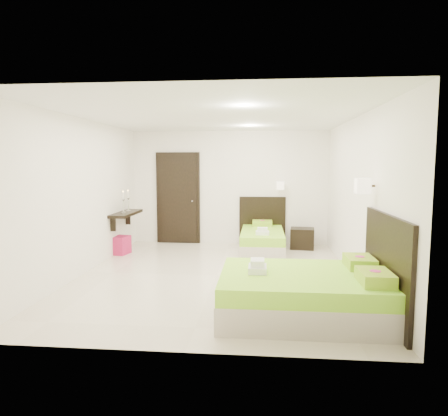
# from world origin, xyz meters

# --- Properties ---
(floor) EXTENTS (5.50, 5.50, 0.00)m
(floor) POSITION_xyz_m (0.00, 0.00, 0.00)
(floor) COLOR beige
(floor) RESTS_ON ground
(bed_single) EXTENTS (1.06, 1.76, 1.45)m
(bed_single) POSITION_xyz_m (0.77, 1.95, 0.27)
(bed_single) COLOR beige
(bed_single) RESTS_ON ground
(bed_double) EXTENTS (2.01, 1.71, 1.66)m
(bed_double) POSITION_xyz_m (1.33, -1.63, 0.30)
(bed_double) COLOR beige
(bed_double) RESTS_ON ground
(nightstand) EXTENTS (0.55, 0.50, 0.45)m
(nightstand) POSITION_xyz_m (1.64, 2.31, 0.22)
(nightstand) COLOR black
(nightstand) RESTS_ON ground
(ottoman) EXTENTS (0.44, 0.44, 0.37)m
(ottoman) POSITION_xyz_m (-2.18, 1.42, 0.19)
(ottoman) COLOR #A61646
(ottoman) RESTS_ON ground
(door) EXTENTS (1.02, 0.15, 2.14)m
(door) POSITION_xyz_m (-1.20, 2.70, 1.05)
(door) COLOR black
(door) RESTS_ON ground
(console_shelf) EXTENTS (0.35, 1.20, 0.78)m
(console_shelf) POSITION_xyz_m (-2.08, 1.60, 0.82)
(console_shelf) COLOR black
(console_shelf) RESTS_ON ground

